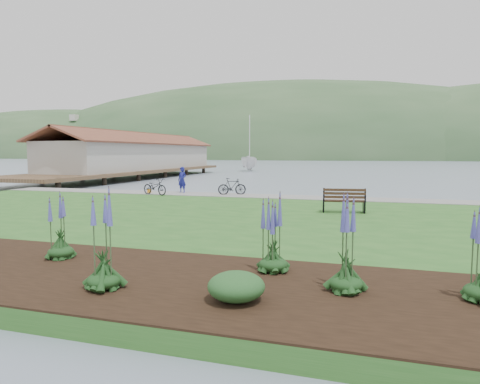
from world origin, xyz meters
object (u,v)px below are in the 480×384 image
(person, at_px, (182,178))
(sailboat, at_px, (250,171))
(bicycle_a, at_px, (155,187))
(park_bench, at_px, (344,200))

(person, distance_m, sailboat, 41.60)
(person, height_order, bicycle_a, person)
(person, bearing_deg, sailboat, 113.77)
(park_bench, distance_m, sailboat, 50.36)
(park_bench, bearing_deg, sailboat, 103.20)
(park_bench, height_order, person, person)
(park_bench, relative_size, sailboat, 0.07)
(sailboat, bearing_deg, park_bench, -78.61)
(park_bench, distance_m, person, 12.19)
(bicycle_a, bearing_deg, park_bench, -92.18)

